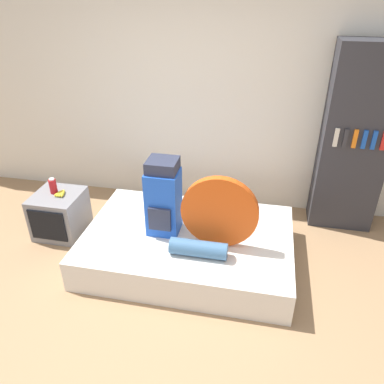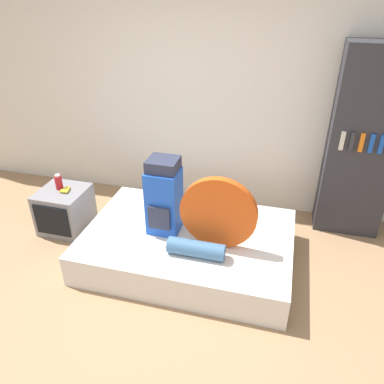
% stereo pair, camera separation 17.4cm
% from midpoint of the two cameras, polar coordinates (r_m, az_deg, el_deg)
% --- Properties ---
extents(ground_plane, '(16.00, 16.00, 0.00)m').
position_cam_midpoint_polar(ground_plane, '(3.20, -6.97, -19.84)').
color(ground_plane, '#997551').
extents(wall_back, '(8.00, 0.05, 2.60)m').
position_cam_midpoint_polar(wall_back, '(4.27, 0.75, 14.45)').
color(wall_back, silver).
rests_on(wall_back, ground_plane).
extents(bed, '(1.97, 1.33, 0.32)m').
position_cam_midpoint_polar(bed, '(3.70, -1.94, -8.16)').
color(bed, silver).
rests_on(bed, ground_plane).
extents(backpack, '(0.29, 0.31, 0.74)m').
position_cam_midpoint_polar(backpack, '(3.46, -5.82, -0.93)').
color(backpack, blue).
rests_on(backpack, bed).
extents(tent_bag, '(0.68, 0.07, 0.68)m').
position_cam_midpoint_polar(tent_bag, '(3.26, 2.69, -3.13)').
color(tent_bag, '#D14C14').
rests_on(tent_bag, bed).
extents(sleeping_roll, '(0.50, 0.15, 0.15)m').
position_cam_midpoint_polar(sleeping_roll, '(3.28, -0.55, -8.64)').
color(sleeping_roll, '#3D668E').
rests_on(sleeping_roll, bed).
extents(television, '(0.49, 0.50, 0.47)m').
position_cam_midpoint_polar(television, '(4.28, -20.60, -3.15)').
color(television, gray).
rests_on(television, ground_plane).
extents(canister, '(0.08, 0.08, 0.17)m').
position_cam_midpoint_polar(canister, '(4.18, -21.55, 0.84)').
color(canister, '#B2191E').
rests_on(canister, television).
extents(banana_bunch, '(0.11, 0.15, 0.03)m').
position_cam_midpoint_polar(banana_bunch, '(4.15, -20.48, -0.19)').
color(banana_bunch, yellow).
rests_on(banana_bunch, television).
extents(bookshelf, '(0.66, 0.36, 1.96)m').
position_cam_midpoint_polar(bookshelf, '(4.17, 22.42, 7.14)').
color(bookshelf, '#2D2D33').
rests_on(bookshelf, ground_plane).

